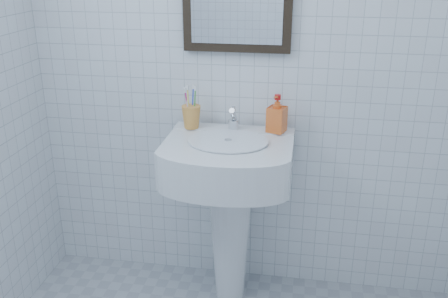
# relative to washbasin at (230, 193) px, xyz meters

# --- Properties ---
(wall_back) EXTENTS (2.20, 0.02, 2.50)m
(wall_back) POSITION_rel_washbasin_xyz_m (0.08, 0.21, 0.65)
(wall_back) COLOR silver
(wall_back) RESTS_ON ground
(washbasin) EXTENTS (0.58, 0.42, 0.89)m
(washbasin) POSITION_rel_washbasin_xyz_m (0.00, 0.00, 0.00)
(washbasin) COLOR white
(washbasin) RESTS_ON ground
(faucet) EXTENTS (0.05, 0.11, 0.12)m
(faucet) POSITION_rel_washbasin_xyz_m (0.00, 0.11, 0.33)
(faucet) COLOR silver
(faucet) RESTS_ON washbasin
(toothbrush_cup) EXTENTS (0.12, 0.12, 0.11)m
(toothbrush_cup) POSITION_rel_washbasin_xyz_m (-0.20, 0.10, 0.34)
(toothbrush_cup) COLOR gold
(toothbrush_cup) RESTS_ON washbasin
(soap_dispenser) EXTENTS (0.10, 0.10, 0.18)m
(soap_dispenser) POSITION_rel_washbasin_xyz_m (0.20, 0.12, 0.37)
(soap_dispenser) COLOR red
(soap_dispenser) RESTS_ON washbasin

